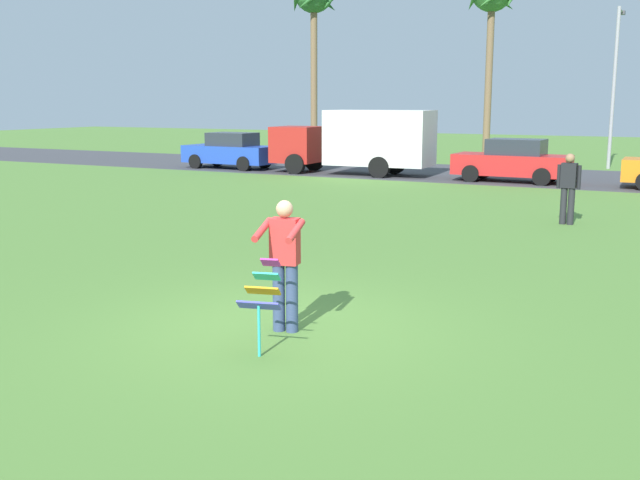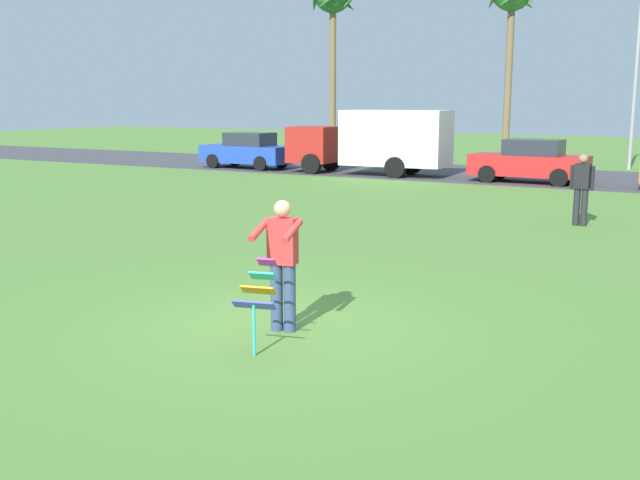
{
  "view_description": "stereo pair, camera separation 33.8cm",
  "coord_description": "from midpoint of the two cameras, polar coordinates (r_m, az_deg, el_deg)",
  "views": [
    {
      "loc": [
        4.81,
        -8.32,
        2.97
      ],
      "look_at": [
        0.16,
        0.86,
        1.05
      ],
      "focal_mm": 41.84,
      "sensor_mm": 36.0,
      "label": 1
    },
    {
      "loc": [
        5.11,
        -8.16,
        2.97
      ],
      "look_at": [
        0.16,
        0.86,
        1.05
      ],
      "focal_mm": 41.84,
      "sensor_mm": 36.0,
      "label": 2
    }
  ],
  "objects": [
    {
      "name": "palm_tree_left_near",
      "position": [
        40.95,
        -0.72,
        17.78
      ],
      "size": [
        2.58,
        2.71,
        9.62
      ],
      "color": "brown",
      "rests_on": "ground"
    },
    {
      "name": "person_kite_flyer",
      "position": [
        9.61,
        -3.74,
        -1.58
      ],
      "size": [
        0.63,
        0.72,
        1.73
      ],
      "color": "#384772",
      "rests_on": "ground"
    },
    {
      "name": "parked_car_blue",
      "position": [
        33.77,
        -7.15,
        6.75
      ],
      "size": [
        4.25,
        1.94,
        1.6
      ],
      "color": "#2347B7",
      "rests_on": "ground"
    },
    {
      "name": "kite_held",
      "position": [
        8.89,
        -5.48,
        -4.08
      ],
      "size": [
        0.53,
        0.7,
        1.09
      ],
      "color": "#D83399",
      "rests_on": "ground"
    },
    {
      "name": "streetlight_pole",
      "position": [
        35.86,
        21.36,
        11.5
      ],
      "size": [
        0.24,
        1.65,
        7.0
      ],
      "color": "#9E9EA3",
      "rests_on": "ground"
    },
    {
      "name": "parked_car_red",
      "position": [
        28.74,
        14.19,
        5.86
      ],
      "size": [
        4.25,
        1.93,
        1.6
      ],
      "color": "red",
      "rests_on": "ground"
    },
    {
      "name": "road_strip",
      "position": [
        30.9,
        17.54,
        4.57
      ],
      "size": [
        120.0,
        8.0,
        0.01
      ],
      "primitive_type": "cube",
      "color": "#424247",
      "rests_on": "ground"
    },
    {
      "name": "person_walker_near",
      "position": [
        19.06,
        17.98,
        3.92
      ],
      "size": [
        0.57,
        0.25,
        1.73
      ],
      "color": "#26262B",
      "rests_on": "ground"
    },
    {
      "name": "parked_truck_red_cab",
      "position": [
        30.66,
        2.79,
        7.64
      ],
      "size": [
        6.76,
        2.27,
        2.62
      ],
      "color": "#B2231E",
      "rests_on": "ground"
    },
    {
      "name": "ground_plane",
      "position": [
        10.06,
        -4.05,
        -6.62
      ],
      "size": [
        120.0,
        120.0,
        0.0
      ],
      "primitive_type": "plane",
      "color": "#568438"
    }
  ]
}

